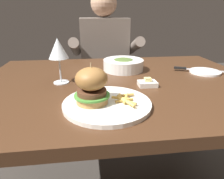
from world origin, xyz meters
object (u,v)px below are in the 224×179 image
wine_glass (58,50)px  burger_sandwich (92,86)px  table_knife (194,69)px  soup_bowl (123,64)px  bread_plate (205,72)px  main_plate (107,104)px  diner_person (105,72)px  butter_dish (147,83)px

wine_glass → burger_sandwich: bearing=-62.9°
table_knife → soup_bowl: size_ratio=1.09×
bread_plate → soup_bowl: soup_bowl is taller
wine_glass → soup_bowl: 0.36m
main_plate → table_knife: (0.47, 0.33, 0.01)m
bread_plate → diner_person: diner_person is taller
wine_glass → butter_dish: bearing=-13.6°
main_plate → diner_person: 0.99m
wine_glass → butter_dish: (0.36, -0.09, -0.13)m
main_plate → butter_dish: bearing=41.4°
bread_plate → soup_bowl: (-0.40, 0.10, 0.03)m
burger_sandwich → wine_glass: wine_glass is taller
main_plate → diner_person: (0.08, 0.97, -0.18)m
table_knife → diner_person: (-0.40, 0.64, -0.19)m
diner_person → wine_glass: bearing=-109.1°
wine_glass → soup_bowl: size_ratio=0.91×
bread_plate → diner_person: (-0.44, 0.66, -0.18)m
table_knife → butter_dish: bearing=-149.9°
main_plate → butter_dish: butter_dish is taller
bread_plate → butter_dish: (-0.34, -0.15, 0.01)m
main_plate → diner_person: diner_person is taller
burger_sandwich → soup_bowl: burger_sandwich is taller
table_knife → diner_person: bearing=121.7°
main_plate → bread_plate: main_plate is taller
main_plate → burger_sandwich: burger_sandwich is taller
table_knife → soup_bowl: (-0.35, 0.08, 0.02)m
burger_sandwich → diner_person: size_ratio=0.11×
burger_sandwich → wine_glass: (-0.13, 0.24, 0.07)m
main_plate → butter_dish: 0.24m
main_plate → diner_person: size_ratio=0.24×
bread_plate → burger_sandwich: bearing=-151.7°
bread_plate → diner_person: 0.82m
table_knife → butter_dish: 0.34m
table_knife → diner_person: size_ratio=0.19×
main_plate → bread_plate: bearing=30.6°
main_plate → wine_glass: (-0.17, 0.25, 0.14)m
soup_bowl → diner_person: diner_person is taller
main_plate → soup_bowl: 0.43m
diner_person → soup_bowl: bearing=-85.2°
table_knife → butter_dish: size_ratio=3.01×
butter_dish → burger_sandwich: bearing=-145.3°
butter_dish → soup_bowl: 0.25m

